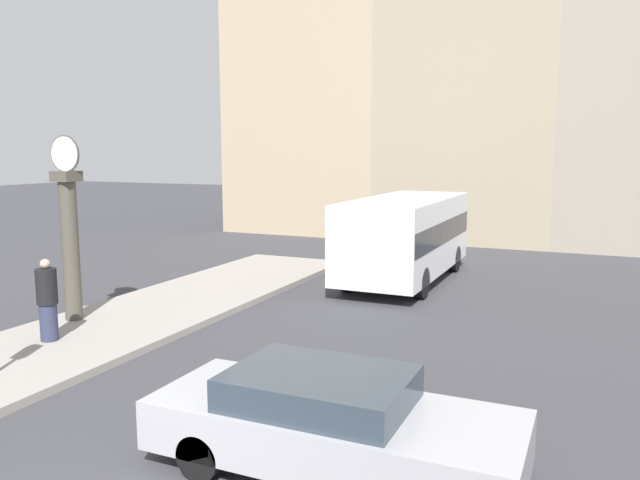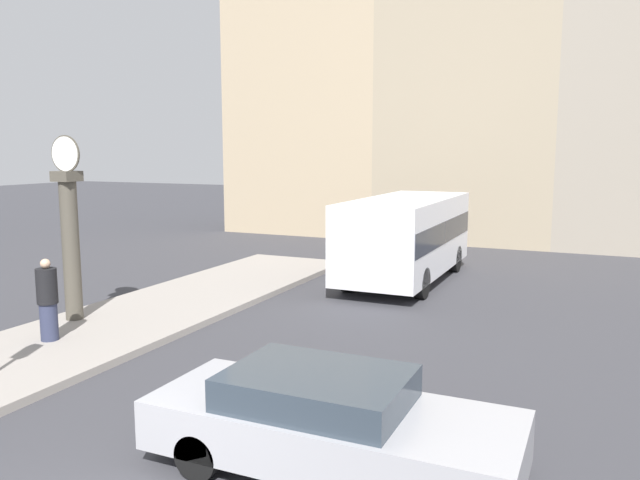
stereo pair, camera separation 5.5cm
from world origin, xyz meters
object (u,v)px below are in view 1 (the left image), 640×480
object	(u,v)px
bus_distant	(406,234)
pedestrian_black_jacket	(47,301)
sedan_car	(330,422)
street_clock	(70,235)

from	to	relation	value
bus_distant	pedestrian_black_jacket	bearing A→B (deg)	-116.92
sedan_car	bus_distant	xyz separation A→B (m)	(-2.55, 12.01, 0.83)
bus_distant	pedestrian_black_jacket	size ratio (longest dim) A/B	4.00
street_clock	pedestrian_black_jacket	world-z (taller)	street_clock
street_clock	bus_distant	bearing A→B (deg)	55.19
sedan_car	pedestrian_black_jacket	xyz separation A→B (m)	(-7.47, 2.33, 0.33)
sedan_car	street_clock	distance (m)	9.22
street_clock	pedestrian_black_jacket	xyz separation A→B (m)	(0.80, -1.47, -1.17)
bus_distant	street_clock	distance (m)	10.03
street_clock	pedestrian_black_jacket	size ratio (longest dim) A/B	2.48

